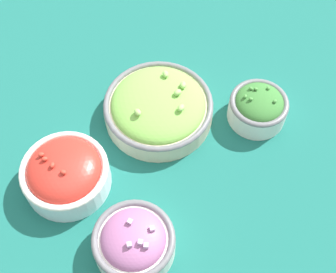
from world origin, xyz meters
TOP-DOWN VIEW (x-y plane):
  - ground_plane at (0.00, 0.00)m, footprint 3.00×3.00m
  - bowl_broccoli at (-0.16, 0.12)m, footprint 0.12×0.12m
  - bowl_lettuce at (-0.05, -0.05)m, footprint 0.22×0.22m
  - bowl_red_onion at (0.21, 0.07)m, footprint 0.14×0.14m
  - bowl_cherry_tomatoes at (0.18, -0.11)m, footprint 0.16×0.16m

SIDE VIEW (x-z plane):
  - ground_plane at x=0.00m, z-range 0.00..0.00m
  - bowl_lettuce at x=-0.05m, z-range -0.01..0.07m
  - bowl_broccoli at x=-0.16m, z-range 0.00..0.07m
  - bowl_red_onion at x=0.21m, z-range 0.00..0.08m
  - bowl_cherry_tomatoes at x=0.18m, z-range 0.00..0.08m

